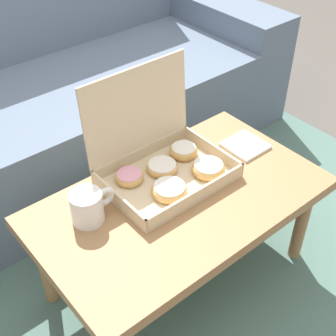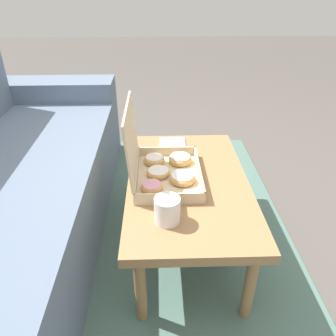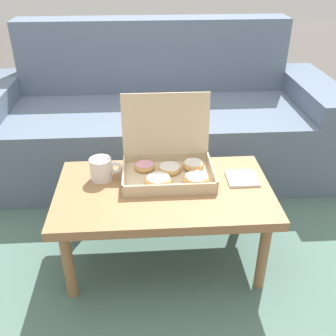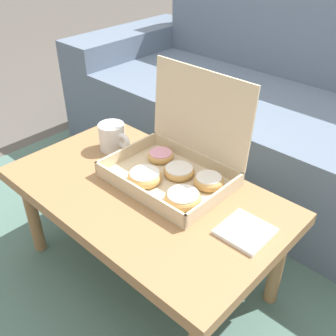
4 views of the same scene
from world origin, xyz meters
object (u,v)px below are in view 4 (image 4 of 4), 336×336
object	(u,v)px
couch	(281,121)
coffee_table	(144,200)
pastry_box	(177,165)
coffee_mug	(113,137)

from	to	relation	value
couch	coffee_table	xyz separation A→B (m)	(0.00, -0.88, 0.04)
couch	pastry_box	bearing A→B (deg)	-87.24
coffee_table	couch	bearing A→B (deg)	90.00
couch	coffee_mug	world-z (taller)	couch
coffee_mug	coffee_table	bearing A→B (deg)	-20.73
coffee_table	pastry_box	world-z (taller)	pastry_box
coffee_table	pastry_box	distance (m)	0.16
couch	coffee_table	distance (m)	0.88
couch	coffee_mug	distance (m)	0.83
couch	coffee_table	bearing A→B (deg)	-90.00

